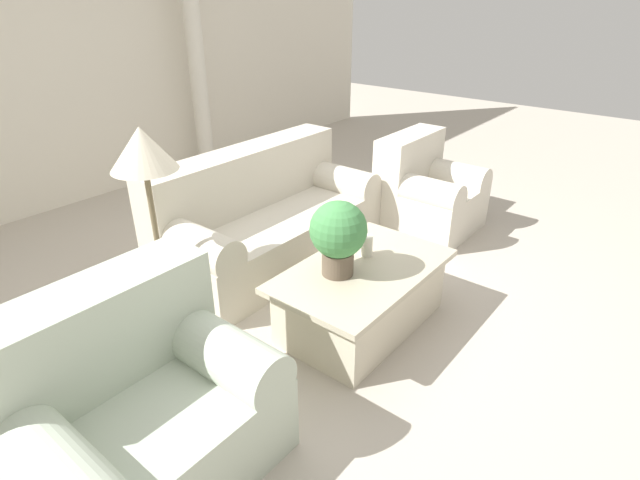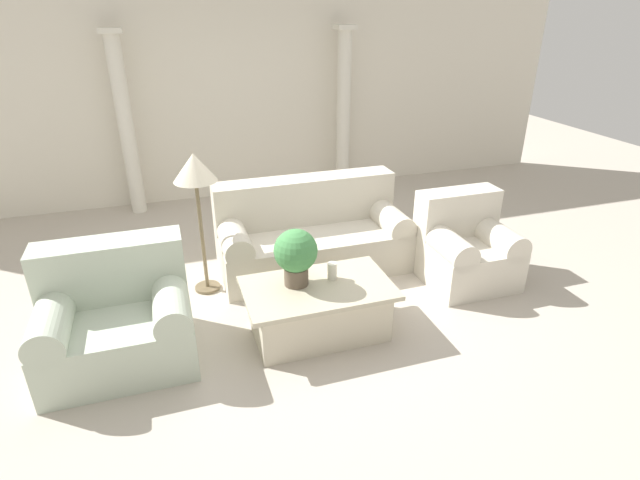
{
  "view_description": "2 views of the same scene",
  "coord_description": "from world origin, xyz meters",
  "px_view_note": "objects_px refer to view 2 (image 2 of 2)",
  "views": [
    {
      "loc": [
        -2.31,
        -2.08,
        2.08
      ],
      "look_at": [
        0.06,
        -0.17,
        0.54
      ],
      "focal_mm": 28.0,
      "sensor_mm": 36.0,
      "label": 1
    },
    {
      "loc": [
        -1.03,
        -3.93,
        2.57
      ],
      "look_at": [
        0.22,
        -0.07,
        0.64
      ],
      "focal_mm": 28.0,
      "sensor_mm": 36.0,
      "label": 2
    }
  ],
  "objects_px": {
    "sofa_long": "(311,234)",
    "floor_lamp": "(195,175)",
    "armchair": "(465,246)",
    "loveseat": "(117,316)",
    "coffee_table": "(318,309)",
    "potted_plant": "(296,254)"
  },
  "relations": [
    {
      "from": "sofa_long",
      "to": "armchair",
      "type": "bearing_deg",
      "value": -28.3
    },
    {
      "from": "sofa_long",
      "to": "potted_plant",
      "type": "bearing_deg",
      "value": -112.89
    },
    {
      "from": "floor_lamp",
      "to": "armchair",
      "type": "xyz_separation_m",
      "value": [
        2.52,
        -0.58,
        -0.81
      ]
    },
    {
      "from": "floor_lamp",
      "to": "loveseat",
      "type": "bearing_deg",
      "value": -132.02
    },
    {
      "from": "loveseat",
      "to": "floor_lamp",
      "type": "distance_m",
      "value": 1.39
    },
    {
      "from": "sofa_long",
      "to": "floor_lamp",
      "type": "relative_size",
      "value": 1.4
    },
    {
      "from": "loveseat",
      "to": "potted_plant",
      "type": "relative_size",
      "value": 2.28
    },
    {
      "from": "sofa_long",
      "to": "armchair",
      "type": "xyz_separation_m",
      "value": [
        1.39,
        -0.75,
        0.0
      ]
    },
    {
      "from": "sofa_long",
      "to": "coffee_table",
      "type": "bearing_deg",
      "value": -104.35
    },
    {
      "from": "coffee_table",
      "to": "floor_lamp",
      "type": "height_order",
      "value": "floor_lamp"
    },
    {
      "from": "coffee_table",
      "to": "armchair",
      "type": "distance_m",
      "value": 1.75
    },
    {
      "from": "potted_plant",
      "to": "loveseat",
      "type": "bearing_deg",
      "value": 176.54
    },
    {
      "from": "potted_plant",
      "to": "armchair",
      "type": "bearing_deg",
      "value": 10.6
    },
    {
      "from": "coffee_table",
      "to": "sofa_long",
      "type": "bearing_deg",
      "value": 75.65
    },
    {
      "from": "sofa_long",
      "to": "armchair",
      "type": "relative_size",
      "value": 2.2
    },
    {
      "from": "sofa_long",
      "to": "loveseat",
      "type": "relative_size",
      "value": 1.74
    },
    {
      "from": "floor_lamp",
      "to": "armchair",
      "type": "bearing_deg",
      "value": -13.0
    },
    {
      "from": "sofa_long",
      "to": "floor_lamp",
      "type": "height_order",
      "value": "floor_lamp"
    },
    {
      "from": "coffee_table",
      "to": "armchair",
      "type": "bearing_deg",
      "value": 14.46
    },
    {
      "from": "sofa_long",
      "to": "loveseat",
      "type": "height_order",
      "value": "same"
    },
    {
      "from": "sofa_long",
      "to": "coffee_table",
      "type": "distance_m",
      "value": 1.23
    },
    {
      "from": "loveseat",
      "to": "floor_lamp",
      "type": "bearing_deg",
      "value": 47.98
    }
  ]
}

